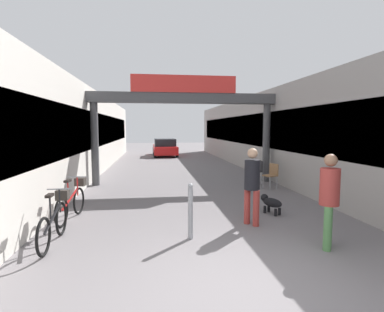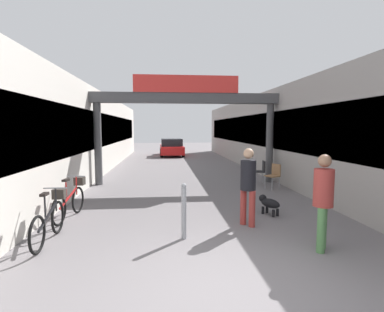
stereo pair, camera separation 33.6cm
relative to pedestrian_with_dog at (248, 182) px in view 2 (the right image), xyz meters
The scene contains 13 objects.
ground_plane 2.94m from the pedestrian_with_dog, 110.62° to the right, with size 80.00×80.00×0.00m, color slate.
storefront_left 10.41m from the pedestrian_with_dog, 125.81° to the left, with size 3.00×26.00×3.77m.
storefront_right 9.41m from the pedestrian_with_dog, 63.91° to the left, with size 3.00×26.00×3.77m.
arcade_sign_gateway 5.67m from the pedestrian_with_dog, 100.56° to the left, with size 7.40×0.47×4.13m.
pedestrian_with_dog is the anchor object (origin of this frame).
pedestrian_companion 1.72m from the pedestrian_with_dog, 57.19° to the right, with size 0.47×0.47×1.71m.
dog_on_leash 1.30m from the pedestrian_with_dog, 45.66° to the left, with size 0.49×0.66×0.47m.
bicycle_black_nearest 4.09m from the pedestrian_with_dog, behind, with size 0.46×1.69×0.98m.
bicycle_red_second 4.24m from the pedestrian_with_dog, 166.40° to the left, with size 0.46×1.68×0.98m.
bollard_post_metal 1.66m from the pedestrian_with_dog, 155.60° to the right, with size 0.10×0.10×1.10m.
cafe_chair_wood_nearer 4.35m from the pedestrian_with_dog, 61.90° to the left, with size 0.53×0.53×0.89m.
cafe_chair_black_farther 5.27m from the pedestrian_with_dog, 68.51° to the left, with size 0.44×0.44×0.89m.
parked_car_red 17.07m from the pedestrian_with_dog, 94.18° to the left, with size 1.86×4.04×1.33m.
Camera 2 is at (-0.86, -3.75, 2.16)m, focal length 28.00 mm.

